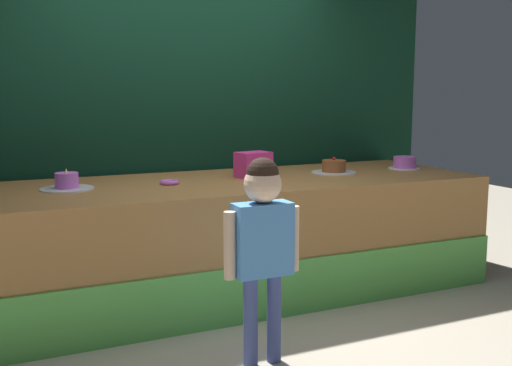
{
  "coord_description": "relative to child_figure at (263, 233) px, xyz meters",
  "views": [
    {
      "loc": [
        -1.53,
        -3.42,
        1.49
      ],
      "look_at": [
        0.21,
        0.38,
        0.86
      ],
      "focal_mm": 42.06,
      "sensor_mm": 36.0,
      "label": 1
    }
  ],
  "objects": [
    {
      "name": "cake_center_right",
      "position": [
        1.22,
        1.25,
        0.15
      ],
      "size": [
        0.36,
        0.36,
        0.13
      ],
      "color": "silver",
      "rests_on": "stage_platform"
    },
    {
      "name": "cake_far_right",
      "position": [
        1.91,
        1.22,
        0.15
      ],
      "size": [
        0.27,
        0.27,
        0.11
      ],
      "color": "white",
      "rests_on": "stage_platform"
    },
    {
      "name": "curtain_backdrop",
      "position": [
        0.19,
        1.96,
        0.75
      ],
      "size": [
        4.69,
        0.08,
        2.98
      ],
      "primitive_type": "cube",
      "color": "black",
      "rests_on": "ground_plane"
    },
    {
      "name": "ground_plane",
      "position": [
        0.19,
        0.58,
        -0.74
      ],
      "size": [
        12.0,
        12.0,
        0.0
      ],
      "primitive_type": "plane",
      "color": "#ADA38E"
    },
    {
      "name": "stage_platform",
      "position": [
        0.19,
        1.21,
        -0.32
      ],
      "size": [
        4.05,
        1.3,
        0.85
      ],
      "color": "#9E6B38",
      "rests_on": "ground_plane"
    },
    {
      "name": "donut",
      "position": [
        -0.16,
        1.21,
        0.12
      ],
      "size": [
        0.14,
        0.14,
        0.03
      ],
      "primitive_type": "torus",
      "color": "#CC66D8",
      "rests_on": "stage_platform"
    },
    {
      "name": "cake_center_left",
      "position": [
        -0.84,
        1.28,
        0.15
      ],
      "size": [
        0.35,
        0.35,
        0.14
      ],
      "color": "silver",
      "rests_on": "stage_platform"
    },
    {
      "name": "pink_box",
      "position": [
        0.53,
        1.3,
        0.2
      ],
      "size": [
        0.28,
        0.22,
        0.19
      ],
      "primitive_type": "cube",
      "rotation": [
        0.0,
        0.0,
        0.2
      ],
      "color": "#E3348F",
      "rests_on": "stage_platform"
    },
    {
      "name": "child_figure",
      "position": [
        0.0,
        0.0,
        0.0
      ],
      "size": [
        0.44,
        0.2,
        1.15
      ],
      "color": "#3F4C8C",
      "rests_on": "ground_plane"
    }
  ]
}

